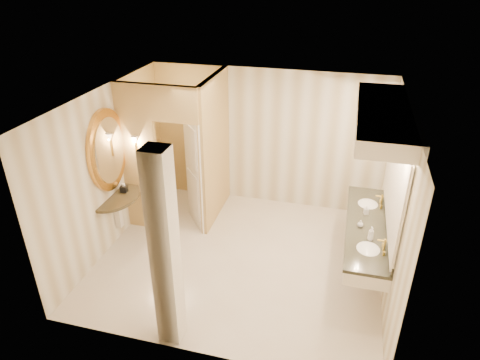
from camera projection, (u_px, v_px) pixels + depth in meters
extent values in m
plane|color=silver|center=(240.00, 258.00, 7.13)|extent=(4.50, 4.50, 0.00)
plane|color=silver|center=(240.00, 101.00, 5.88)|extent=(4.50, 4.50, 0.00)
cube|color=silver|center=(266.00, 139.00, 8.22)|extent=(4.50, 0.02, 2.70)
cube|color=silver|center=(195.00, 269.00, 4.79)|extent=(4.50, 0.02, 2.70)
cube|color=silver|center=(108.00, 170.00, 7.01)|extent=(0.02, 4.00, 2.70)
cube|color=silver|center=(395.00, 206.00, 6.00)|extent=(0.02, 4.00, 2.70)
cube|color=#DEC474|center=(215.00, 150.00, 7.76)|extent=(0.10, 1.50, 2.70)
cube|color=#DEC474|center=(140.00, 160.00, 7.37)|extent=(0.65, 0.10, 2.70)
cube|color=#DEC474|center=(174.00, 104.00, 6.72)|extent=(0.80, 0.10, 0.60)
cube|color=white|center=(194.00, 173.00, 7.58)|extent=(0.55, 0.65, 2.10)
cylinder|color=gold|center=(136.00, 151.00, 7.22)|extent=(0.03, 0.03, 0.30)
cone|color=white|center=(135.00, 140.00, 7.12)|extent=(0.14, 0.14, 0.14)
cube|color=white|center=(367.00, 232.00, 6.51)|extent=(0.60, 2.31, 0.24)
cube|color=black|center=(368.00, 226.00, 6.46)|extent=(0.64, 2.35, 0.05)
cube|color=black|center=(388.00, 224.00, 6.36)|extent=(0.03, 2.31, 0.10)
ellipsoid|color=white|center=(368.00, 251.00, 5.93)|extent=(0.40, 0.44, 0.15)
cylinder|color=gold|center=(384.00, 246.00, 5.82)|extent=(0.03, 0.03, 0.22)
ellipsoid|color=white|center=(368.00, 206.00, 7.00)|extent=(0.40, 0.44, 0.15)
cylinder|color=gold|center=(381.00, 201.00, 6.90)|extent=(0.03, 0.03, 0.22)
cube|color=white|center=(396.00, 178.00, 6.00)|extent=(0.03, 2.31, 1.40)
cube|color=white|center=(386.00, 116.00, 5.65)|extent=(0.75, 2.51, 0.22)
cylinder|color=black|center=(114.00, 196.00, 7.26)|extent=(1.06, 1.06, 0.05)
cube|color=white|center=(118.00, 212.00, 7.39)|extent=(0.10, 0.10, 0.60)
cylinder|color=gold|center=(107.00, 150.00, 6.86)|extent=(0.07, 1.06, 1.06)
cylinder|color=white|center=(110.00, 151.00, 6.85)|extent=(0.02, 0.85, 0.85)
cube|color=white|center=(165.00, 252.00, 5.07)|extent=(0.29, 0.29, 2.70)
cube|color=black|center=(124.00, 189.00, 7.32)|extent=(0.13, 0.13, 0.11)
imported|color=white|center=(207.00, 186.00, 8.57)|extent=(0.43, 0.73, 0.74)
imported|color=beige|center=(366.00, 210.00, 6.68)|extent=(0.08, 0.08, 0.15)
imported|color=silver|center=(360.00, 224.00, 6.36)|extent=(0.11, 0.11, 0.11)
imported|color=#C6B28C|center=(371.00, 233.00, 6.05)|extent=(0.11, 0.11, 0.21)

